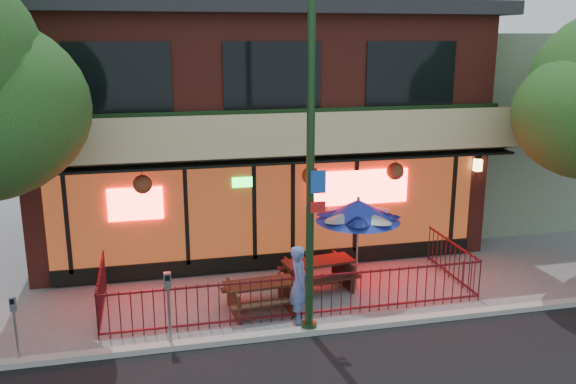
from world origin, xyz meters
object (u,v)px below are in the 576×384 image
object	(u,v)px
street_light	(310,183)
picnic_table_right	(319,270)
picnic_table_left	(260,292)
pedestrian	(299,284)
parking_meter_near	(168,297)
patio_umbrella	(358,210)
parking_meter_far	(14,319)

from	to	relation	value
street_light	picnic_table_right	world-z (taller)	street_light
picnic_table_left	pedestrian	xyz separation A→B (m)	(0.72, -0.70, 0.41)
picnic_table_left	parking_meter_near	bearing A→B (deg)	-149.01
street_light	parking_meter_near	size ratio (longest dim) A/B	4.52
street_light	pedestrian	distance (m)	2.36
picnic_table_right	parking_meter_near	bearing A→B (deg)	-149.61
picnic_table_right	pedestrian	size ratio (longest dim) A/B	1.07
patio_umbrella	picnic_table_left	bearing A→B (deg)	-163.31
patio_umbrella	picnic_table_right	bearing A→B (deg)	170.03
pedestrian	parking_meter_near	bearing A→B (deg)	105.57
pedestrian	parking_meter_far	xyz separation A→B (m)	(-5.50, -0.50, 0.06)
street_light	picnic_table_right	size ratio (longest dim) A/B	3.84
patio_umbrella	pedestrian	distance (m)	2.55
parking_meter_near	parking_meter_far	distance (m)	2.78
parking_meter_near	picnic_table_left	bearing A→B (deg)	30.99
parking_meter_near	street_light	bearing A→B (deg)	-0.05
picnic_table_right	pedestrian	distance (m)	1.88
pedestrian	parking_meter_far	bearing A→B (deg)	100.35
picnic_table_left	picnic_table_right	world-z (taller)	picnic_table_right
pedestrian	parking_meter_near	distance (m)	2.77
picnic_table_left	street_light	bearing A→B (deg)	-56.38
picnic_table_left	picnic_table_right	size ratio (longest dim) A/B	0.90
picnic_table_left	pedestrian	distance (m)	1.09
patio_umbrella	parking_meter_near	bearing A→B (deg)	-156.56
picnic_table_left	parking_meter_near	distance (m)	2.42
picnic_table_left	patio_umbrella	world-z (taller)	patio_umbrella
street_light	picnic_table_right	xyz separation A→B (m)	(0.80, 2.12, -2.68)
picnic_table_left	picnic_table_right	distance (m)	1.84
parking_meter_far	picnic_table_right	bearing A→B (deg)	18.33
parking_meter_far	picnic_table_left	bearing A→B (deg)	14.14
patio_umbrella	parking_meter_near	distance (m)	5.00
picnic_table_left	parking_meter_far	world-z (taller)	parking_meter_far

